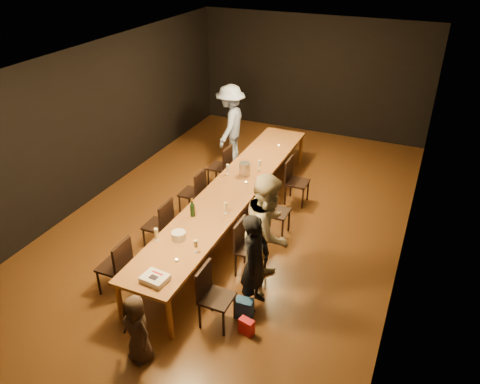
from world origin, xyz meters
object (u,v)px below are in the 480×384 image
at_px(chair_right_1, 251,249).
at_px(chair_right_3, 297,182).
at_px(chair_left_0, 114,266).
at_px(chair_left_1, 158,225).
at_px(woman_birthday, 255,263).
at_px(chair_left_2, 192,192).
at_px(plate_stack, 179,235).
at_px(birthday_cake, 155,278).
at_px(chair_right_0, 217,298).
at_px(chair_left_3, 220,166).
at_px(chair_right_2, 277,211).
at_px(man_blue, 231,124).
at_px(ice_bucket, 245,169).
at_px(woman_tan, 268,231).
at_px(champagne_bottle, 192,207).
at_px(child, 137,329).
at_px(table, 233,190).

bearing_deg(chair_right_1, chair_right_3, 180.00).
distance_m(chair_left_0, chair_left_1, 1.20).
bearing_deg(woman_birthday, chair_left_0, 109.96).
height_order(chair_left_2, plate_stack, chair_left_2).
height_order(chair_left_2, birthday_cake, chair_left_2).
distance_m(chair_right_0, chair_left_3, 3.98).
xyz_separation_m(chair_right_2, chair_left_2, (-1.70, 0.00, 0.00)).
xyz_separation_m(man_blue, ice_bucket, (1.14, -1.86, -0.04)).
distance_m(chair_left_2, chair_left_3, 1.20).
distance_m(woman_tan, birthday_cake, 1.79).
distance_m(chair_right_0, woman_tan, 1.26).
bearing_deg(plate_stack, chair_left_1, 143.61).
bearing_deg(plate_stack, champagne_bottle, 100.21).
xyz_separation_m(chair_left_0, chair_left_3, (0.00, 3.60, 0.00)).
bearing_deg(birthday_cake, chair_right_3, 85.08).
distance_m(chair_right_2, chair_left_0, 2.94).
bearing_deg(chair_left_0, champagne_bottle, -26.25).
bearing_deg(woman_birthday, chair_right_1, 31.65).
bearing_deg(birthday_cake, child, -74.61).
distance_m(chair_right_3, chair_left_2, 2.08).
xyz_separation_m(chair_right_0, chair_left_0, (-1.70, 0.00, 0.00)).
bearing_deg(chair_right_1, table, -144.69).
height_order(chair_left_0, woman_birthday, woman_birthday).
distance_m(chair_left_1, champagne_bottle, 0.79).
distance_m(table, chair_left_0, 2.56).
bearing_deg(woman_birthday, child, 151.31).
height_order(chair_left_3, man_blue, man_blue).
bearing_deg(table, man_blue, 115.43).
relative_size(table, woman_birthday, 3.95).
bearing_deg(chair_right_0, plate_stack, -124.26).
xyz_separation_m(chair_right_2, plate_stack, (-0.95, -1.76, 0.35)).
height_order(chair_right_2, chair_left_2, same).
xyz_separation_m(chair_right_0, man_blue, (-2.01, 4.84, 0.45)).
height_order(table, plate_stack, plate_stack).
bearing_deg(child, chair_left_3, 123.03).
xyz_separation_m(chair_right_3, man_blue, (-2.01, 1.24, 0.45)).
relative_size(table, chair_left_1, 6.45).
relative_size(man_blue, child, 1.84).
height_order(chair_left_0, chair_left_3, same).
distance_m(chair_left_2, champagne_bottle, 1.35).
bearing_deg(chair_right_3, chair_right_2, -0.00).
xyz_separation_m(woman_birthday, ice_bucket, (-1.20, 2.42, 0.11)).
xyz_separation_m(chair_left_1, birthday_cake, (0.95, -1.51, 0.32)).
xyz_separation_m(table, chair_right_2, (0.85, 0.00, -0.24)).
distance_m(plate_stack, ice_bucket, 2.34).
height_order(champagne_bottle, ice_bucket, champagne_bottle).
bearing_deg(champagne_bottle, chair_left_2, 119.96).
relative_size(chair_right_0, woman_birthday, 0.61).
height_order(chair_right_3, birthday_cake, chair_right_3).
bearing_deg(woman_birthday, chair_left_3, 38.30).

